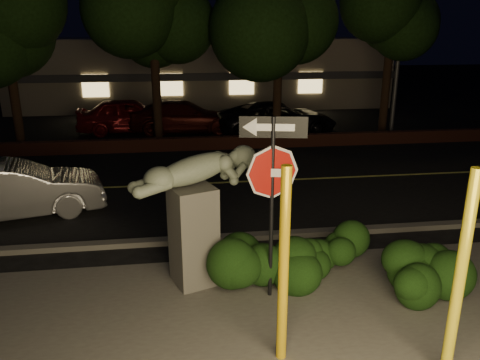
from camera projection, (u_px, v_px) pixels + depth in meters
name	position (u px, v px, depth m)	size (l,w,h in m)	color
ground	(226.00, 157.00, 17.16)	(90.00, 90.00, 0.00)	black
patio	(307.00, 350.00, 6.78)	(14.00, 6.00, 0.02)	#4C4944
road	(236.00, 182.00, 14.33)	(80.00, 8.00, 0.01)	black
lane_marking	(236.00, 182.00, 14.32)	(80.00, 0.12, 0.01)	#CECD52
curb	(260.00, 236.00, 10.44)	(80.00, 0.25, 0.12)	#4C4944
brick_wall	(222.00, 143.00, 18.31)	(40.00, 0.35, 0.50)	#4A2017
parking_lot	(211.00, 122.00, 23.76)	(40.00, 12.00, 0.01)	black
building	(201.00, 70.00, 30.69)	(22.00, 10.20, 4.00)	gray
tree_far_a	(1.00, 5.00, 17.32)	(4.60, 4.60, 7.43)	black
tree_far_d	(393.00, 6.00, 19.61)	(4.40, 4.40, 7.42)	black
yellow_pole_left	(284.00, 268.00, 6.22)	(0.14, 0.14, 2.84)	gold
yellow_pole_right	(460.00, 280.00, 5.85)	(0.15, 0.15, 2.92)	yellow
signpost	(272.00, 173.00, 7.52)	(1.06, 0.24, 3.16)	black
sculpture	(195.00, 204.00, 8.20)	(2.29, 1.32, 2.48)	#4C4944
hedge_center	(264.00, 257.00, 8.44)	(2.04, 0.96, 1.06)	black
hedge_right	(332.00, 248.00, 8.88)	(1.52, 0.81, 1.00)	black
hedge_far_right	(419.00, 269.00, 7.96)	(1.60, 1.00, 1.11)	black
streetlight	(399.00, 1.00, 19.31)	(1.42, 0.41, 9.42)	#45454A
silver_sedan	(13.00, 190.00, 11.48)	(1.48, 4.24, 1.40)	#B6B6BC
parked_car_red	(130.00, 115.00, 21.12)	(1.86, 4.61, 1.57)	maroon
parked_car_darkred	(184.00, 117.00, 21.16)	(2.01, 4.94, 1.43)	#3F0E0B
parked_car_dark	(277.00, 118.00, 20.72)	(2.42, 5.24, 1.46)	black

